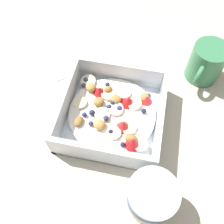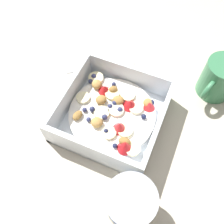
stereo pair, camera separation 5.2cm
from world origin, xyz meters
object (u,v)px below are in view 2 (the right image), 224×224
(fruit_bowl, at_px, (113,114))
(spoon, at_px, (115,65))
(yogurt_cup, at_px, (130,203))
(coffee_mug, at_px, (219,79))

(fruit_bowl, distance_m, spoon, 0.15)
(yogurt_cup, bearing_deg, fruit_bowl, -147.70)
(fruit_bowl, xyz_separation_m, coffee_mug, (-0.16, 0.19, 0.02))
(fruit_bowl, relative_size, spoon, 1.36)
(spoon, xyz_separation_m, yogurt_cup, (0.30, 0.15, 0.04))
(spoon, height_order, coffee_mug, coffee_mug)
(yogurt_cup, xyz_separation_m, coffee_mug, (-0.32, 0.09, 0.00))
(fruit_bowl, bearing_deg, yogurt_cup, 32.30)
(fruit_bowl, height_order, coffee_mug, coffee_mug)
(spoon, distance_m, coffee_mug, 0.25)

